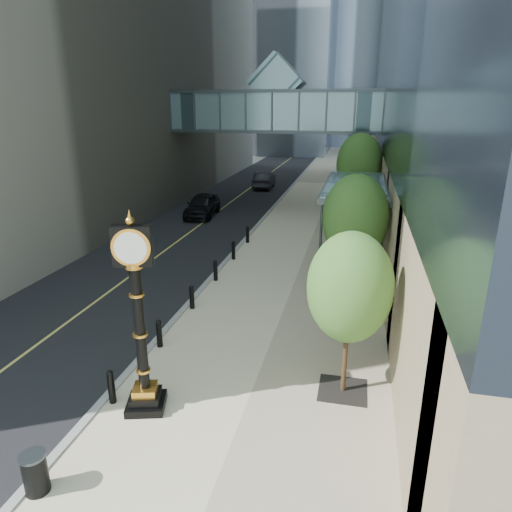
% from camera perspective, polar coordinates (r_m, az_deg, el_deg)
% --- Properties ---
extents(ground, '(320.00, 320.00, 0.00)m').
position_cam_1_polar(ground, '(12.42, -8.11, -22.14)').
color(ground, gray).
rests_on(ground, ground).
extents(road, '(8.00, 180.00, 0.02)m').
position_cam_1_polar(road, '(50.52, 0.41, 9.33)').
color(road, black).
rests_on(road, ground).
extents(sidewalk, '(8.00, 180.00, 0.06)m').
position_cam_1_polar(sidewalk, '(49.46, 9.62, 8.90)').
color(sidewalk, beige).
rests_on(sidewalk, ground).
extents(curb, '(0.25, 180.00, 0.07)m').
position_cam_1_polar(curb, '(49.83, 4.97, 9.17)').
color(curb, gray).
rests_on(curb, ground).
extents(distant_tower_c, '(22.00, 22.00, 65.00)m').
position_cam_1_polar(distant_tower_c, '(131.39, 9.50, 29.00)').
color(distant_tower_c, '#8C9BB1').
rests_on(distant_tower_c, ground).
extents(skywalk, '(17.00, 4.20, 5.80)m').
position_cam_1_polar(skywalk, '(37.33, 2.61, 17.95)').
color(skywalk, slate).
rests_on(skywalk, ground).
extents(entrance_canopy, '(3.00, 8.00, 4.38)m').
position_cam_1_polar(entrance_canopy, '(23.06, 12.29, 8.44)').
color(entrance_canopy, '#383F44').
rests_on(entrance_canopy, ground).
extents(bollard_row, '(0.20, 16.20, 0.90)m').
position_cam_1_polar(bollard_row, '(20.28, -6.45, -3.46)').
color(bollard_row, black).
rests_on(bollard_row, sidewalk).
extents(street_trees, '(3.03, 28.55, 6.23)m').
position_cam_1_polar(street_trees, '(26.91, 12.64, 8.93)').
color(street_trees, black).
rests_on(street_trees, sidewalk).
extents(street_clock, '(1.26, 1.26, 5.43)m').
position_cam_1_polar(street_clock, '(12.44, -14.31, -9.10)').
color(street_clock, black).
rests_on(street_clock, sidewalk).
extents(trash_bin, '(0.66, 0.66, 0.90)m').
position_cam_1_polar(trash_bin, '(11.83, -25.85, -23.32)').
color(trash_bin, black).
rests_on(trash_bin, sidewalk).
extents(pedestrian, '(0.78, 0.58, 1.94)m').
position_cam_1_polar(pedestrian, '(23.05, 14.03, 0.18)').
color(pedestrian, '#B4B1A5').
rests_on(pedestrian, sidewalk).
extents(car_near, '(2.32, 5.02, 1.67)m').
position_cam_1_polar(car_near, '(34.57, -6.72, 6.35)').
color(car_near, black).
rests_on(car_near, road).
extents(car_far, '(1.94, 4.90, 1.59)m').
position_cam_1_polar(car_far, '(46.31, 1.04, 9.50)').
color(car_far, black).
rests_on(car_far, road).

